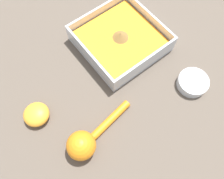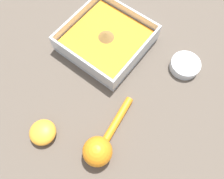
{
  "view_description": "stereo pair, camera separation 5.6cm",
  "coord_description": "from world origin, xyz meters",
  "px_view_note": "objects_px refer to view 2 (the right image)",
  "views": [
    {
      "loc": [
        -0.24,
        -0.28,
        0.54
      ],
      "look_at": [
        -0.1,
        -0.1,
        0.03
      ],
      "focal_mm": 35.0,
      "sensor_mm": 36.0,
      "label": 1
    },
    {
      "loc": [
        -0.28,
        -0.24,
        0.54
      ],
      "look_at": [
        -0.1,
        -0.1,
        0.03
      ],
      "focal_mm": 35.0,
      "sensor_mm": 36.0,
      "label": 2
    }
  ],
  "objects_px": {
    "square_dish": "(106,40)",
    "lemon_half": "(43,132)",
    "lemon_squeezer": "(100,147)",
    "spice_bowl": "(185,65)"
  },
  "relations": [
    {
      "from": "square_dish",
      "to": "lemon_half",
      "type": "distance_m",
      "value": 0.31
    },
    {
      "from": "spice_bowl",
      "to": "lemon_half",
      "type": "bearing_deg",
      "value": 154.7
    },
    {
      "from": "lemon_squeezer",
      "to": "spice_bowl",
      "type": "bearing_deg",
      "value": 164.59
    },
    {
      "from": "square_dish",
      "to": "lemon_squeezer",
      "type": "bearing_deg",
      "value": -144.23
    },
    {
      "from": "lemon_squeezer",
      "to": "square_dish",
      "type": "bearing_deg",
      "value": -151.79
    },
    {
      "from": "square_dish",
      "to": "lemon_half",
      "type": "bearing_deg",
      "value": -171.63
    },
    {
      "from": "square_dish",
      "to": "lemon_half",
      "type": "height_order",
      "value": "square_dish"
    },
    {
      "from": "spice_bowl",
      "to": "lemon_half",
      "type": "distance_m",
      "value": 0.42
    },
    {
      "from": "spice_bowl",
      "to": "lemon_squeezer",
      "type": "distance_m",
      "value": 0.32
    },
    {
      "from": "spice_bowl",
      "to": "lemon_half",
      "type": "xyz_separation_m",
      "value": [
        -0.38,
        0.18,
        0.01
      ]
    }
  ]
}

